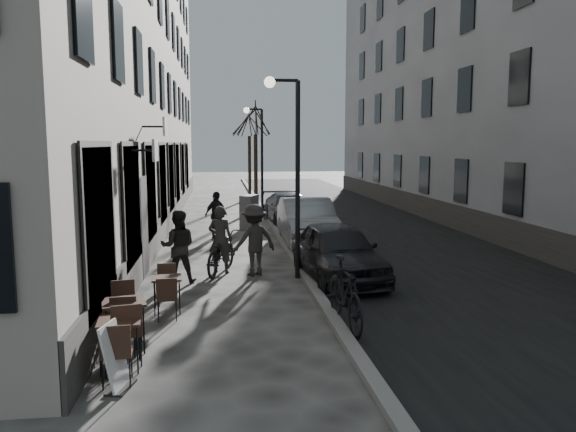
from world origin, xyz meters
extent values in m
plane|color=#373532|center=(0.00, 0.00, 0.00)|extent=(120.00, 120.00, 0.00)
cube|color=black|center=(3.85, 16.00, 0.00)|extent=(7.30, 60.00, 0.00)
cube|color=slate|center=(0.20, 16.00, 0.06)|extent=(0.25, 60.00, 0.12)
cube|color=gray|center=(-6.00, 16.50, 8.00)|extent=(4.00, 35.00, 16.00)
cube|color=slate|center=(9.50, 16.50, 8.00)|extent=(4.00, 35.00, 16.00)
cylinder|color=black|center=(0.00, 6.00, 2.50)|extent=(0.12, 0.12, 5.00)
cylinder|color=black|center=(-0.35, 6.00, 5.00)|extent=(0.70, 0.08, 0.08)
sphere|color=#FFF2CC|center=(-0.70, 6.00, 4.95)|extent=(0.28, 0.28, 0.28)
cylinder|color=black|center=(0.00, 18.00, 2.50)|extent=(0.12, 0.12, 5.00)
cylinder|color=black|center=(-0.35, 18.00, 5.00)|extent=(0.70, 0.08, 0.08)
sphere|color=#FFF2CC|center=(-0.70, 18.00, 4.95)|extent=(0.28, 0.28, 0.28)
cylinder|color=black|center=(-0.10, 21.00, 1.95)|extent=(0.20, 0.20, 3.90)
cylinder|color=black|center=(-0.10, 27.00, 1.95)|extent=(0.20, 0.20, 3.90)
cube|color=black|center=(-3.52, 0.50, 0.76)|extent=(0.69, 0.69, 0.04)
cylinder|color=black|center=(-3.76, 0.21, 0.37)|extent=(0.02, 0.02, 0.74)
cylinder|color=black|center=(-3.23, 0.25, 0.37)|extent=(0.02, 0.02, 0.74)
cylinder|color=black|center=(-3.81, 0.74, 0.37)|extent=(0.02, 0.02, 0.74)
cylinder|color=black|center=(-3.28, 0.79, 0.37)|extent=(0.02, 0.02, 0.74)
cube|color=black|center=(-3.58, 1.30, 0.83)|extent=(0.82, 0.82, 0.04)
cylinder|color=black|center=(-3.81, 0.96, 0.40)|extent=(0.03, 0.03, 0.80)
cylinder|color=black|center=(-3.24, 1.08, 0.40)|extent=(0.03, 0.03, 0.80)
cylinder|color=black|center=(-3.93, 1.52, 0.40)|extent=(0.03, 0.03, 0.80)
cylinder|color=black|center=(-3.36, 1.64, 0.40)|extent=(0.03, 0.03, 0.80)
cube|color=black|center=(-3.07, 3.42, 0.71)|extent=(0.65, 0.65, 0.04)
cylinder|color=black|center=(-3.30, 3.15, 0.35)|extent=(0.02, 0.02, 0.69)
cylinder|color=black|center=(-2.80, 3.19, 0.35)|extent=(0.02, 0.02, 0.69)
cylinder|color=black|center=(-3.34, 3.65, 0.35)|extent=(0.02, 0.02, 0.69)
cylinder|color=black|center=(-2.85, 3.69, 0.35)|extent=(0.02, 0.02, 0.69)
cube|color=black|center=(-3.40, -0.24, 0.02)|extent=(0.39, 0.60, 0.04)
cube|color=white|center=(-3.47, -0.24, 0.49)|extent=(0.35, 0.59, 0.93)
cube|color=#5B5B5D|center=(-0.80, 14.41, 0.69)|extent=(0.84, 1.05, 1.38)
imported|color=black|center=(-1.97, 6.81, 0.55)|extent=(1.36, 2.24, 1.11)
imported|color=#292724|center=(-1.97, 6.81, 0.91)|extent=(0.76, 0.62, 1.82)
imported|color=black|center=(-3.01, 5.92, 0.91)|extent=(0.90, 0.71, 1.82)
imported|color=#292624|center=(-1.09, 6.44, 0.94)|extent=(1.39, 1.13, 1.88)
imported|color=black|center=(-2.11, 12.49, 0.85)|extent=(1.03, 0.97, 1.71)
imported|color=black|center=(1.00, 5.73, 0.73)|extent=(2.09, 4.41, 1.46)
imported|color=gray|center=(1.00, 10.75, 0.78)|extent=(1.67, 4.76, 1.57)
imported|color=#35373F|center=(1.00, 15.86, 0.65)|extent=(2.20, 4.60, 1.29)
imported|color=black|center=(0.35, 2.00, 0.66)|extent=(0.74, 2.22, 1.32)
camera|label=1|loc=(-1.96, -8.05, 3.46)|focal=35.00mm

